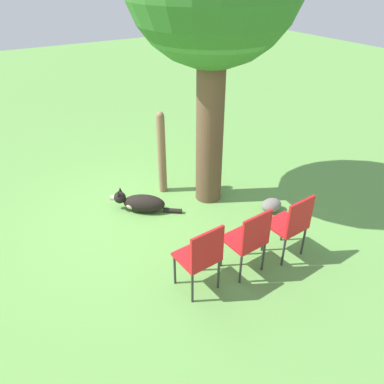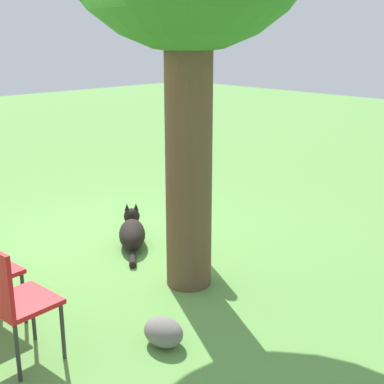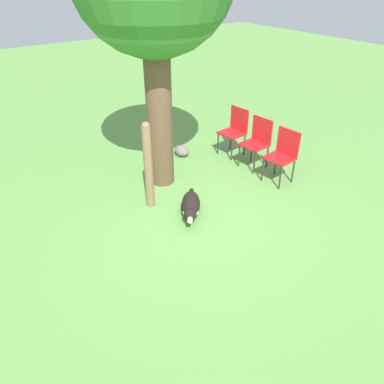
% 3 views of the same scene
% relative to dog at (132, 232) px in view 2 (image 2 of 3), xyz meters
% --- Properties ---
extents(ground_plane, '(30.00, 30.00, 0.00)m').
position_rel_dog_xyz_m(ground_plane, '(0.21, 0.12, -0.14)').
color(ground_plane, '#609947').
extents(dog, '(0.76, 0.94, 0.37)m').
position_rel_dog_xyz_m(dog, '(0.00, 0.00, 0.00)').
color(dog, black).
rests_on(dog, ground_plane).
extents(fence_post, '(0.13, 0.13, 1.41)m').
position_rel_dog_xyz_m(fence_post, '(-0.36, 0.58, 0.57)').
color(fence_post, '#846647').
rests_on(fence_post, ground_plane).
extents(red_chair_2, '(0.45, 0.47, 0.93)m').
position_rel_dog_xyz_m(red_chair_2, '(1.98, 1.22, 0.39)').
color(red_chair_2, red).
rests_on(red_chair_2, ground_plane).
extents(garden_rock, '(0.26, 0.34, 0.21)m').
position_rel_dog_xyz_m(garden_rock, '(1.06, 1.75, -0.04)').
color(garden_rock, slate).
rests_on(garden_rock, ground_plane).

